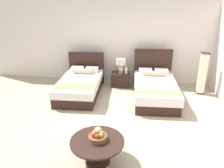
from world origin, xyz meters
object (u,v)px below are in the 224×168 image
object	(u,v)px
nightstand	(121,79)
coffee_table	(97,145)
bed_near_corner	(155,88)
bed_near_window	(81,85)
vase	(126,70)
fruit_bowl	(98,136)
table_lamp	(121,64)
floor_lamp_corner	(202,74)

from	to	relation	value
nightstand	coffee_table	size ratio (longest dim) A/B	0.62
bed_near_corner	nightstand	distance (m)	1.31
bed_near_window	bed_near_corner	size ratio (longest dim) A/B	0.97
bed_near_window	coffee_table	xyz separation A→B (m)	(1.07, -2.86, 0.06)
bed_near_window	vase	size ratio (longest dim) A/B	10.43
bed_near_corner	coffee_table	world-z (taller)	bed_near_corner
nightstand	fruit_bowl	bearing A→B (deg)	-91.12
table_lamp	vase	distance (m)	0.27
table_lamp	vase	size ratio (longest dim) A/B	2.32
bed_near_corner	fruit_bowl	distance (m)	3.06
bed_near_corner	table_lamp	size ratio (longest dim) A/B	4.66
nightstand	coffee_table	world-z (taller)	nightstand
nightstand	table_lamp	bearing A→B (deg)	90.00
table_lamp	vase	bearing A→B (deg)	-19.02
bed_near_corner	table_lamp	bearing A→B (deg)	143.53
coffee_table	floor_lamp_corner	world-z (taller)	floor_lamp_corner
nightstand	floor_lamp_corner	bearing A→B (deg)	-6.36
table_lamp	floor_lamp_corner	bearing A→B (deg)	-6.82
coffee_table	fruit_bowl	distance (m)	0.18
vase	floor_lamp_corner	distance (m)	2.30
bed_near_corner	table_lamp	distance (m)	1.40
bed_near_corner	coffee_table	bearing A→B (deg)	-111.58
coffee_table	bed_near_corner	bearing A→B (deg)	68.42
bed_near_corner	floor_lamp_corner	size ratio (longest dim) A/B	1.74
nightstand	floor_lamp_corner	world-z (taller)	floor_lamp_corner
nightstand	table_lamp	xyz separation A→B (m)	(-0.00, 0.02, 0.53)
table_lamp	bed_near_window	bearing A→B (deg)	-145.33
nightstand	bed_near_window	bearing A→B (deg)	-146.01
bed_near_window	nightstand	world-z (taller)	bed_near_window
fruit_bowl	table_lamp	bearing A→B (deg)	88.89
floor_lamp_corner	fruit_bowl	bearing A→B (deg)	-127.26
nightstand	vase	world-z (taller)	vase
bed_near_corner	fruit_bowl	size ratio (longest dim) A/B	6.73
coffee_table	floor_lamp_corner	distance (m)	4.22
floor_lamp_corner	bed_near_corner	bearing A→B (deg)	-160.80
fruit_bowl	floor_lamp_corner	distance (m)	4.18
vase	floor_lamp_corner	bearing A→B (deg)	-5.85
bed_near_window	vase	distance (m)	1.53
coffee_table	floor_lamp_corner	xyz separation A→B (m)	(2.54, 3.36, 0.28)
coffee_table	nightstand	bearing A→B (deg)	88.80
vase	coffee_table	world-z (taller)	vase
coffee_table	bed_near_window	bearing A→B (deg)	110.41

